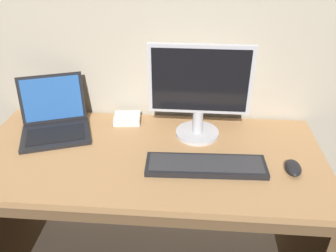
% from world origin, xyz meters
% --- Properties ---
extents(desk, '(1.50, 0.68, 0.73)m').
position_xyz_m(desk, '(0.00, -0.01, 0.49)').
color(desk, '#A87A4C').
rests_on(desk, ground).
extents(laptop_black, '(0.38, 0.37, 0.24)m').
position_xyz_m(laptop_black, '(-0.46, 0.14, 0.78)').
color(laptop_black, black).
rests_on(laptop_black, desk).
extents(external_monitor, '(0.45, 0.20, 0.44)m').
position_xyz_m(external_monitor, '(0.21, 0.16, 0.95)').
color(external_monitor, '#B7B7BC').
rests_on(external_monitor, desk).
extents(wired_keyboard, '(0.49, 0.16, 0.03)m').
position_xyz_m(wired_keyboard, '(0.24, -0.09, 0.74)').
color(wired_keyboard, black).
rests_on(wired_keyboard, desk).
extents(computer_mouse, '(0.07, 0.11, 0.03)m').
position_xyz_m(computer_mouse, '(0.59, -0.08, 0.75)').
color(computer_mouse, black).
rests_on(computer_mouse, desk).
extents(external_drive_box, '(0.14, 0.12, 0.03)m').
position_xyz_m(external_drive_box, '(-0.14, 0.26, 0.75)').
color(external_drive_box, silver).
rests_on(external_drive_box, desk).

